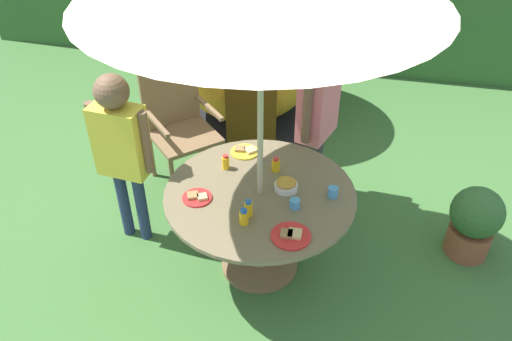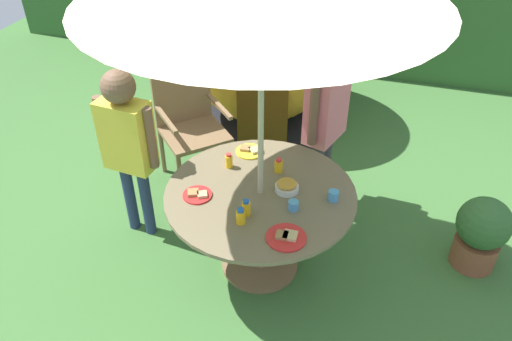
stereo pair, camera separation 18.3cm
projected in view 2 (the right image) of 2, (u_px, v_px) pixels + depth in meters
The scene contains 17 objects.
ground_plane at pixel (260, 266), 3.72m from camera, with size 10.00×10.00×0.02m, color #3D6B33.
garden_table at pixel (260, 211), 3.40m from camera, with size 1.26×1.26×0.69m.
wooden_chair at pixel (189, 116), 4.29m from camera, with size 0.71×0.71×1.07m.
dome_tent at pixel (262, 35), 4.98m from camera, with size 2.20×2.20×1.78m.
potted_plant at pixel (481, 232), 3.55m from camera, with size 0.38×0.38×0.58m.
child_in_pink_shirt at pixel (327, 107), 3.77m from camera, with size 0.30×0.46×1.41m.
child_in_yellow_shirt at pixel (127, 136), 3.51m from camera, with size 0.46×0.23×1.37m.
snack_bowl at pixel (287, 186), 3.30m from camera, with size 0.16×0.16×0.08m.
plate_back_edge at pixel (250, 151), 3.67m from camera, with size 0.20×0.20×0.03m.
plate_far_left at pixel (197, 194), 3.27m from camera, with size 0.19×0.19×0.03m.
plate_far_right at pixel (286, 237), 2.95m from camera, with size 0.24×0.24×0.03m.
juice_bottle_near_left at pixel (241, 216), 3.04m from camera, with size 0.06×0.06×0.11m.
juice_bottle_near_right at pixel (279, 166), 3.46m from camera, with size 0.06×0.06×0.10m.
juice_bottle_center_front at pixel (246, 208), 3.10m from camera, with size 0.06×0.06×0.11m.
juice_bottle_center_back at pixel (229, 161), 3.50m from camera, with size 0.05×0.05×0.11m.
cup_near at pixel (333, 196), 3.22m from camera, with size 0.07×0.07×0.07m, color #4C99D8.
cup_far at pixel (293, 205), 3.15m from camera, with size 0.06×0.06×0.06m, color #4C99D8.
Camera 2 is at (0.72, -2.47, 2.76)m, focal length 35.48 mm.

